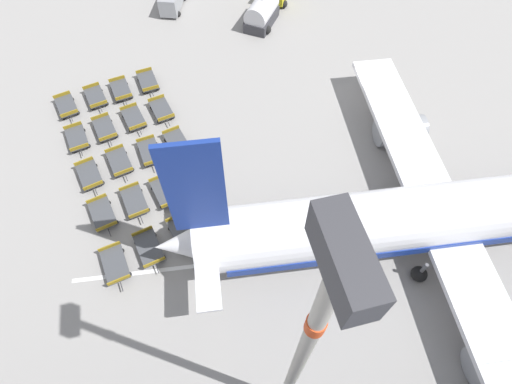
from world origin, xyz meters
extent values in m
plane|color=gray|center=(0.00, 0.00, 0.00)|extent=(500.00, 500.00, 0.00)
cylinder|color=white|center=(15.24, 0.74, 3.17)|extent=(8.32, 37.30, 4.23)
cone|color=white|center=(13.19, -17.68, 3.17)|extent=(4.56, 5.49, 4.02)
cube|color=navy|center=(13.28, -16.89, 9.04)|extent=(0.63, 3.19, 7.51)
cube|color=white|center=(13.27, -16.95, 3.80)|extent=(9.63, 2.50, 0.24)
cube|color=white|center=(15.08, -0.73, 2.21)|extent=(34.23, 7.38, 0.44)
cylinder|color=gray|center=(24.33, -1.36, 1.24)|extent=(2.80, 4.14, 2.39)
cylinder|color=gray|center=(5.92, 0.69, 1.24)|extent=(2.80, 4.14, 2.39)
cube|color=navy|center=(15.24, 0.74, 2.43)|extent=(7.99, 33.62, 0.76)
cylinder|color=#56565B|center=(17.83, -3.28, 1.33)|extent=(0.24, 0.24, 1.56)
sphere|color=black|center=(17.83, -3.28, 0.55)|extent=(1.10, 1.10, 1.10)
cylinder|color=#56565B|center=(11.84, -2.61, 1.33)|extent=(0.24, 0.24, 1.56)
sphere|color=black|center=(11.84, -2.61, 0.55)|extent=(1.10, 1.10, 1.10)
cube|color=#333338|center=(-13.25, -6.45, 0.56)|extent=(5.19, 4.69, 1.12)
cylinder|color=silver|center=(-13.25, -6.45, 1.70)|extent=(4.96, 4.50, 2.39)
sphere|color=black|center=(-15.72, -3.24, 0.45)|extent=(0.90, 0.90, 0.90)
sphere|color=black|center=(-17.08, -5.13, 0.45)|extent=(0.90, 0.90, 0.90)
sphere|color=black|center=(-11.46, -6.30, 0.45)|extent=(0.90, 0.90, 0.90)
sphere|color=black|center=(-12.82, -8.19, 0.45)|extent=(0.90, 0.90, 0.90)
cube|color=#1E232D|center=(-16.46, -16.26, 1.52)|extent=(0.63, 1.55, 0.65)
sphere|color=black|center=(-17.53, -16.83, 0.30)|extent=(0.60, 0.60, 0.60)
sphere|color=black|center=(-16.91, -15.13, 0.30)|extent=(0.60, 0.60, 0.60)
cube|color=#424449|center=(-4.69, -26.96, 0.55)|extent=(3.13, 2.24, 0.10)
cube|color=olive|center=(-3.37, -26.60, 0.76)|extent=(0.48, 1.52, 0.32)
cube|color=olive|center=(-6.01, -27.32, 0.76)|extent=(0.48, 1.52, 0.32)
cube|color=#333338|center=(-2.99, -26.49, 0.43)|extent=(0.69, 0.24, 0.06)
sphere|color=black|center=(-3.57, -27.33, 0.18)|extent=(0.36, 0.36, 0.36)
sphere|color=black|center=(-3.91, -26.06, 0.18)|extent=(0.36, 0.36, 0.36)
sphere|color=black|center=(-5.47, -27.85, 0.18)|extent=(0.36, 0.36, 0.36)
sphere|color=black|center=(-5.82, -26.58, 0.18)|extent=(0.36, 0.36, 0.36)
cube|color=#424449|center=(-0.47, -26.02, 0.55)|extent=(3.08, 2.11, 0.10)
cube|color=olive|center=(0.87, -25.73, 0.76)|extent=(0.41, 1.53, 0.32)
cube|color=olive|center=(-1.81, -26.31, 0.76)|extent=(0.41, 1.53, 0.32)
cube|color=#333338|center=(1.25, -25.65, 0.43)|extent=(0.70, 0.21, 0.06)
sphere|color=black|center=(0.63, -26.46, 0.18)|extent=(0.36, 0.36, 0.36)
sphere|color=black|center=(0.36, -25.17, 0.18)|extent=(0.36, 0.36, 0.36)
sphere|color=black|center=(-1.29, -26.88, 0.18)|extent=(0.36, 0.36, 0.36)
sphere|color=black|center=(-1.57, -25.59, 0.18)|extent=(0.36, 0.36, 0.36)
cube|color=#424449|center=(3.79, -25.04, 0.55)|extent=(3.13, 2.23, 0.10)
cube|color=olive|center=(5.12, -24.68, 0.76)|extent=(0.48, 1.52, 0.32)
cube|color=olive|center=(2.47, -25.40, 0.76)|extent=(0.48, 1.52, 0.32)
cube|color=#333338|center=(5.49, -24.58, 0.43)|extent=(0.69, 0.24, 0.06)
sphere|color=black|center=(4.92, -25.42, 0.18)|extent=(0.36, 0.36, 0.36)
sphere|color=black|center=(4.58, -24.14, 0.18)|extent=(0.36, 0.36, 0.36)
sphere|color=black|center=(3.01, -25.93, 0.18)|extent=(0.36, 0.36, 0.36)
sphere|color=black|center=(2.67, -24.66, 0.18)|extent=(0.36, 0.36, 0.36)
cube|color=#424449|center=(7.74, -24.14, 0.55)|extent=(3.12, 2.20, 0.10)
cube|color=olive|center=(9.07, -23.80, 0.76)|extent=(0.46, 1.52, 0.32)
cube|color=olive|center=(6.41, -24.47, 0.76)|extent=(0.46, 1.52, 0.32)
cube|color=#333338|center=(9.45, -23.70, 0.43)|extent=(0.69, 0.23, 0.06)
sphere|color=black|center=(8.86, -24.53, 0.18)|extent=(0.36, 0.36, 0.36)
sphere|color=black|center=(8.54, -23.25, 0.18)|extent=(0.36, 0.36, 0.36)
sphere|color=black|center=(6.95, -25.02, 0.18)|extent=(0.36, 0.36, 0.36)
sphere|color=black|center=(6.62, -23.74, 0.18)|extent=(0.36, 0.36, 0.36)
cube|color=#424449|center=(12.11, -23.42, 0.55)|extent=(3.07, 2.07, 0.10)
cube|color=olive|center=(13.45, -23.15, 0.76)|extent=(0.38, 1.54, 0.32)
cube|color=olive|center=(10.76, -23.69, 0.76)|extent=(0.38, 1.54, 0.32)
cube|color=#333338|center=(13.83, -23.08, 0.43)|extent=(0.70, 0.20, 0.06)
sphere|color=black|center=(13.20, -23.87, 0.18)|extent=(0.36, 0.36, 0.36)
sphere|color=black|center=(12.95, -22.58, 0.18)|extent=(0.36, 0.36, 0.36)
sphere|color=black|center=(11.27, -24.26, 0.18)|extent=(0.36, 0.36, 0.36)
sphere|color=black|center=(11.01, -22.97, 0.18)|extent=(0.36, 0.36, 0.36)
cube|color=#424449|center=(-5.27, -24.35, 0.55)|extent=(3.11, 2.19, 0.10)
cube|color=olive|center=(-3.94, -24.02, 0.76)|extent=(0.45, 1.52, 0.32)
cube|color=olive|center=(-6.60, -24.69, 0.76)|extent=(0.45, 1.52, 0.32)
cube|color=#333338|center=(-3.56, -23.93, 0.43)|extent=(0.69, 0.23, 0.06)
sphere|color=black|center=(-4.15, -24.75, 0.18)|extent=(0.36, 0.36, 0.36)
sphere|color=black|center=(-4.47, -23.48, 0.18)|extent=(0.36, 0.36, 0.36)
sphere|color=black|center=(-6.07, -25.23, 0.18)|extent=(0.36, 0.36, 0.36)
sphere|color=black|center=(-6.38, -23.95, 0.18)|extent=(0.36, 0.36, 0.36)
cube|color=#424449|center=(-1.04, -23.67, 0.55)|extent=(3.11, 2.17, 0.10)
cube|color=olive|center=(0.29, -23.34, 0.76)|extent=(0.45, 1.52, 0.32)
cube|color=olive|center=(-2.37, -23.99, 0.76)|extent=(0.45, 1.52, 0.32)
cube|color=#333338|center=(0.67, -23.25, 0.43)|extent=(0.69, 0.22, 0.06)
sphere|color=black|center=(0.08, -24.07, 0.18)|extent=(0.36, 0.36, 0.36)
sphere|color=black|center=(-0.23, -22.79, 0.18)|extent=(0.36, 0.36, 0.36)
sphere|color=black|center=(-1.84, -24.54, 0.18)|extent=(0.36, 0.36, 0.36)
sphere|color=black|center=(-2.15, -23.26, 0.18)|extent=(0.36, 0.36, 0.36)
cube|color=#424449|center=(3.01, -22.61, 0.55)|extent=(3.11, 2.17, 0.10)
cube|color=olive|center=(4.34, -22.29, 0.76)|extent=(0.44, 1.52, 0.32)
cube|color=olive|center=(1.68, -22.94, 0.76)|extent=(0.44, 1.52, 0.32)
cube|color=#333338|center=(4.72, -22.20, 0.43)|extent=(0.69, 0.22, 0.06)
sphere|color=black|center=(4.12, -23.02, 0.18)|extent=(0.36, 0.36, 0.36)
sphere|color=black|center=(3.81, -21.74, 0.18)|extent=(0.36, 0.36, 0.36)
sphere|color=black|center=(2.21, -23.49, 0.18)|extent=(0.36, 0.36, 0.36)
sphere|color=black|center=(1.90, -22.21, 0.18)|extent=(0.36, 0.36, 0.36)
cube|color=#424449|center=(7.19, -21.70, 0.55)|extent=(3.08, 2.11, 0.10)
cube|color=olive|center=(8.53, -21.41, 0.76)|extent=(0.41, 1.53, 0.32)
cube|color=olive|center=(5.85, -21.99, 0.76)|extent=(0.41, 1.53, 0.32)
cube|color=#333338|center=(8.91, -21.33, 0.43)|extent=(0.70, 0.21, 0.06)
sphere|color=black|center=(8.29, -22.14, 0.18)|extent=(0.36, 0.36, 0.36)
sphere|color=black|center=(8.02, -20.85, 0.18)|extent=(0.36, 0.36, 0.36)
sphere|color=black|center=(6.37, -22.56, 0.18)|extent=(0.36, 0.36, 0.36)
sphere|color=black|center=(6.09, -21.27, 0.18)|extent=(0.36, 0.36, 0.36)
cube|color=#424449|center=(11.41, -21.02, 0.55)|extent=(3.10, 2.15, 0.10)
cube|color=olive|center=(12.75, -20.70, 0.76)|extent=(0.43, 1.53, 0.32)
cube|color=olive|center=(10.08, -21.33, 0.76)|extent=(0.43, 1.53, 0.32)
cube|color=#333338|center=(13.12, -20.61, 0.43)|extent=(0.70, 0.22, 0.06)
sphere|color=black|center=(12.52, -21.43, 0.18)|extent=(0.36, 0.36, 0.36)
sphere|color=black|center=(12.22, -20.15, 0.18)|extent=(0.36, 0.36, 0.36)
sphere|color=black|center=(10.60, -21.88, 0.18)|extent=(0.36, 0.36, 0.36)
sphere|color=black|center=(10.30, -20.60, 0.18)|extent=(0.36, 0.36, 0.36)
cube|color=#424449|center=(-5.68, -22.02, 0.55)|extent=(3.06, 2.05, 0.10)
cube|color=olive|center=(-4.33, -21.76, 0.76)|extent=(0.37, 1.54, 0.32)
cube|color=olive|center=(-7.02, -22.28, 0.76)|extent=(0.37, 1.54, 0.32)
cube|color=#333338|center=(-3.95, -21.69, 0.43)|extent=(0.70, 0.19, 0.06)
sphere|color=black|center=(-4.58, -22.48, 0.18)|extent=(0.36, 0.36, 0.36)
sphere|color=black|center=(-4.83, -21.19, 0.18)|extent=(0.36, 0.36, 0.36)
sphere|color=black|center=(-6.52, -22.85, 0.18)|extent=(0.36, 0.36, 0.36)
sphere|color=black|center=(-6.77, -21.56, 0.18)|extent=(0.36, 0.36, 0.36)
cube|color=#424449|center=(-1.68, -21.12, 0.55)|extent=(3.11, 2.19, 0.10)
cube|color=olive|center=(-0.35, -20.79, 0.76)|extent=(0.46, 1.52, 0.32)
cube|color=olive|center=(-3.01, -21.46, 0.76)|extent=(0.46, 1.52, 0.32)
cube|color=#333338|center=(0.03, -20.70, 0.43)|extent=(0.69, 0.23, 0.06)
sphere|color=black|center=(-0.56, -21.52, 0.18)|extent=(0.36, 0.36, 0.36)
sphere|color=black|center=(-0.88, -20.25, 0.18)|extent=(0.36, 0.36, 0.36)
sphere|color=black|center=(-2.48, -22.00, 0.18)|extent=(0.36, 0.36, 0.36)
sphere|color=black|center=(-2.80, -20.73, 0.18)|extent=(0.36, 0.36, 0.36)
cube|color=#424449|center=(2.54, -20.10, 0.55)|extent=(3.03, 1.98, 0.10)
cube|color=olive|center=(3.89, -19.88, 0.76)|extent=(0.33, 1.54, 0.32)
cube|color=olive|center=(1.19, -20.32, 0.76)|extent=(0.33, 1.54, 0.32)
cube|color=#333338|center=(4.28, -19.82, 0.43)|extent=(0.70, 0.17, 0.06)
sphere|color=black|center=(3.62, -20.59, 0.18)|extent=(0.36, 0.36, 0.36)
sphere|color=black|center=(3.41, -19.29, 0.18)|extent=(0.36, 0.36, 0.36)
sphere|color=black|center=(1.67, -20.91, 0.18)|extent=(0.36, 0.36, 0.36)
sphere|color=black|center=(1.46, -19.61, 0.18)|extent=(0.36, 0.36, 0.36)
cube|color=#424449|center=(6.86, -19.35, 0.55)|extent=(3.12, 2.22, 0.10)
cube|color=olive|center=(8.18, -19.01, 0.76)|extent=(0.47, 1.52, 0.32)
cube|color=olive|center=(5.53, -19.70, 0.76)|extent=(0.47, 1.52, 0.32)
cube|color=#333338|center=(8.56, -18.91, 0.43)|extent=(0.69, 0.24, 0.06)
sphere|color=black|center=(7.98, -19.74, 0.18)|extent=(0.36, 0.36, 0.36)
sphere|color=black|center=(7.64, -18.47, 0.18)|extent=(0.36, 0.36, 0.36)
sphere|color=black|center=(6.07, -20.24, 0.18)|extent=(0.36, 0.36, 0.36)
sphere|color=black|center=(5.74, -18.97, 0.18)|extent=(0.36, 0.36, 0.36)
cube|color=#424449|center=(10.78, -18.49, 0.55)|extent=(3.13, 2.23, 0.10)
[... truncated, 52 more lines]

